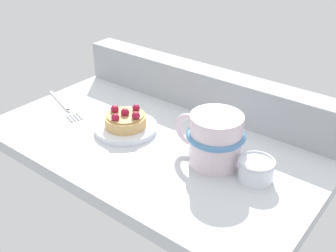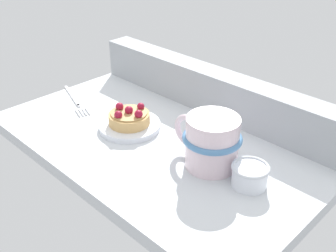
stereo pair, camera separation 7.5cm
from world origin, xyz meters
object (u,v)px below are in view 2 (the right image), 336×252
Objects in this scene: dessert_plate at (130,126)px; sugar_bowl at (248,176)px; coffee_mug at (212,140)px; raspberry_tart at (129,117)px; dessert_fork at (75,100)px.

dessert_plate is 1.99× the size of sugar_bowl.
sugar_bowl reaches higher than dessert_plate.
coffee_mug is at bearing 5.71° from dessert_plate.
raspberry_tart reaches higher than dessert_fork.
sugar_bowl is at bearing 2.35° from raspberry_tart.
coffee_mug is at bearing 174.30° from sugar_bowl.
sugar_bowl is (28.10, 1.15, 1.49)cm from dessert_plate.
dessert_fork is (-38.40, -2.68, -4.51)cm from coffee_mug.
raspberry_tart is 0.50× the size of dessert_fork.
dessert_fork is at bearing -177.87° from raspberry_tart.
sugar_bowl is at bearing -5.70° from coffee_mug.
raspberry_tart reaches higher than dessert_plate.
raspberry_tart is at bearing -52.10° from dessert_plate.
raspberry_tart is 28.13cm from sugar_bowl.
coffee_mug is (19.78, 1.98, 4.27)cm from dessert_plate.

